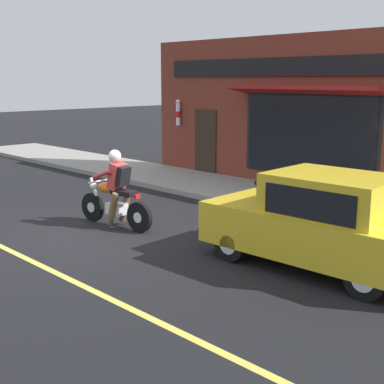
% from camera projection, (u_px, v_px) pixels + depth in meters
% --- Properties ---
extents(ground_plane, '(80.00, 80.00, 0.00)m').
position_uv_depth(ground_plane, '(101.00, 234.00, 10.66)').
color(ground_plane, black).
extents(sidewalk_curb, '(2.60, 22.00, 0.14)m').
position_uv_depth(sidewalk_curb, '(177.00, 179.00, 16.09)').
color(sidewalk_curb, gray).
rests_on(sidewalk_curb, ground).
extents(storefront_building, '(1.25, 9.34, 4.20)m').
position_uv_depth(storefront_building, '(279.00, 113.00, 14.94)').
color(storefront_building, maroon).
rests_on(storefront_building, ground).
extents(motorcycle_with_rider, '(0.62, 2.02, 1.62)m').
position_uv_depth(motorcycle_with_rider, '(115.00, 195.00, 11.05)').
color(motorcycle_with_rider, black).
rests_on(motorcycle_with_rider, ground).
extents(car_hatchback, '(1.79, 3.84, 1.57)m').
position_uv_depth(car_hatchback, '(321.00, 222.00, 8.59)').
color(car_hatchback, black).
rests_on(car_hatchback, ground).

